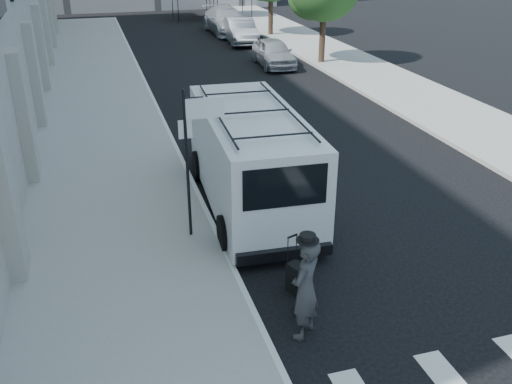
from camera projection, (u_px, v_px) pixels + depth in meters
ground at (348, 297)px, 11.44m from camera, size 120.00×120.00×0.00m
sidewalk_left at (98, 100)px, 24.24m from camera, size 4.50×48.00×0.15m
sidewalk_right at (345, 61)px, 31.10m from camera, size 4.00×56.00×0.15m
sign_pole at (196, 133)px, 12.50m from camera, size 1.03×0.07×3.50m
businessman at (305, 289)px, 10.01m from camera, size 0.84×0.83×1.96m
briefcase at (303, 306)px, 10.90m from camera, size 0.25×0.46×0.34m
suitcase at (298, 279)px, 11.47m from camera, size 0.42×0.51×1.24m
cargo_van at (249, 157)px, 14.82m from camera, size 2.69×6.98×2.57m
parked_car_a at (274, 53)px, 30.07m from camera, size 1.90×4.25×1.42m
parked_car_b at (240, 31)px, 36.00m from camera, size 2.03×4.84×1.56m
parked_car_c at (226, 21)px, 39.23m from camera, size 2.51×5.93×1.71m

